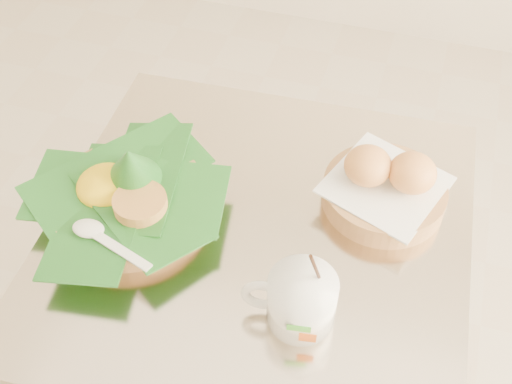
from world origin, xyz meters
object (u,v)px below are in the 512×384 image
(cafe_table, at_px, (258,301))
(rice_basket, at_px, (127,193))
(bread_basket, at_px, (386,186))
(coffee_mug, at_px, (300,299))

(cafe_table, relative_size, rice_basket, 2.27)
(cafe_table, height_order, bread_basket, bread_basket)
(bread_basket, height_order, coffee_mug, coffee_mug)
(rice_basket, bearing_deg, bread_basket, 19.73)
(cafe_table, xyz_separation_m, rice_basket, (-0.22, -0.02, 0.27))
(rice_basket, bearing_deg, cafe_table, 5.98)
(bread_basket, bearing_deg, coffee_mug, -107.39)
(cafe_table, distance_m, bread_basket, 0.34)
(cafe_table, height_order, coffee_mug, coffee_mug)
(cafe_table, distance_m, rice_basket, 0.35)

